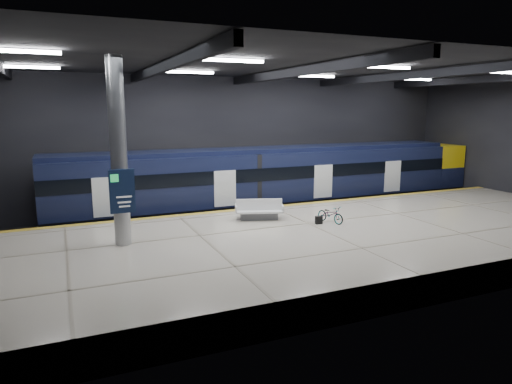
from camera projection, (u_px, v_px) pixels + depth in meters
ground at (297, 241)px, 21.46m from camera, size 30.00×30.00×0.00m
room_shell at (299, 118)px, 20.42m from camera, size 30.10×16.10×8.05m
platform at (326, 244)px, 19.10m from camera, size 30.00×11.00×1.10m
safety_strip at (272, 207)px, 23.74m from camera, size 30.00×0.40×0.01m
rails at (252, 215)px, 26.41m from camera, size 30.00×1.52×0.16m
train at (293, 178)px, 27.09m from camera, size 29.40×2.84×3.79m
bench at (259, 212)px, 20.99m from camera, size 2.36×1.55×0.97m
bicycle at (330, 214)px, 20.40m from camera, size 0.90×1.52×0.76m
pannier_bag at (319, 220)px, 20.20m from camera, size 0.31×0.20×0.35m
info_column at (119, 155)px, 16.60m from camera, size 0.90×0.78×6.90m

